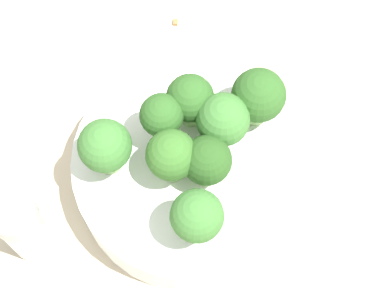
{
  "coord_description": "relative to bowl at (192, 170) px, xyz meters",
  "views": [
    {
      "loc": [
        0.11,
        0.15,
        0.51
      ],
      "look_at": [
        0.0,
        0.0,
        0.08
      ],
      "focal_mm": 60.0,
      "sensor_mm": 36.0,
      "label": 1
    }
  ],
  "objects": [
    {
      "name": "ground_plane",
      "position": [
        0.0,
        0.0,
        -0.02
      ],
      "size": [
        3.0,
        3.0,
        0.0
      ],
      "primitive_type": "plane",
      "color": "beige"
    },
    {
      "name": "bowl",
      "position": [
        0.0,
        0.0,
        0.0
      ],
      "size": [
        0.19,
        0.19,
        0.05
      ],
      "primitive_type": "cylinder",
      "color": "white",
      "rests_on": "ground_plane"
    },
    {
      "name": "broccoli_floret_0",
      "position": [
        -0.03,
        -0.0,
        0.06
      ],
      "size": [
        0.04,
        0.04,
        0.05
      ],
      "color": "#8EB770",
      "rests_on": "bowl"
    },
    {
      "name": "broccoli_floret_1",
      "position": [
        -0.02,
        -0.03,
        0.06
      ],
      "size": [
        0.04,
        0.04,
        0.05
      ],
      "color": "#8EB770",
      "rests_on": "bowl"
    },
    {
      "name": "broccoli_floret_2",
      "position": [
        0.03,
        0.05,
        0.06
      ],
      "size": [
        0.04,
        0.04,
        0.06
      ],
      "color": "#8EB770",
      "rests_on": "bowl"
    },
    {
      "name": "broccoli_floret_3",
      "position": [
        0.05,
        -0.03,
        0.06
      ],
      "size": [
        0.04,
        0.04,
        0.06
      ],
      "color": "#84AD66",
      "rests_on": "bowl"
    },
    {
      "name": "broccoli_floret_4",
      "position": [
        -0.0,
        0.02,
        0.05
      ],
      "size": [
        0.04,
        0.04,
        0.05
      ],
      "color": "#8EB770",
      "rests_on": "bowl"
    },
    {
      "name": "broccoli_floret_5",
      "position": [
        0.01,
        -0.03,
        0.06
      ],
      "size": [
        0.03,
        0.03,
        0.05
      ],
      "color": "#84AD66",
      "rests_on": "bowl"
    },
    {
      "name": "broccoli_floret_6",
      "position": [
        0.02,
        -0.0,
        0.06
      ],
      "size": [
        0.04,
        0.04,
        0.05
      ],
      "color": "#8EB770",
      "rests_on": "bowl"
    },
    {
      "name": "broccoli_floret_7",
      "position": [
        -0.06,
        0.0,
        0.05
      ],
      "size": [
        0.04,
        0.04,
        0.05
      ],
      "color": "#84AD66",
      "rests_on": "bowl"
    },
    {
      "name": "pepper_shaker",
      "position": [
        0.13,
        -0.03,
        0.02
      ],
      "size": [
        0.04,
        0.04,
        0.08
      ],
      "color": "silver",
      "rests_on": "ground_plane"
    },
    {
      "name": "almond_crumb_0",
      "position": [
        -0.08,
        -0.14,
        -0.02
      ],
      "size": [
        0.01,
        0.01,
        0.01
      ],
      "primitive_type": "cube",
      "rotation": [
        0.0,
        0.0,
        0.87
      ],
      "color": "olive",
      "rests_on": "ground_plane"
    }
  ]
}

